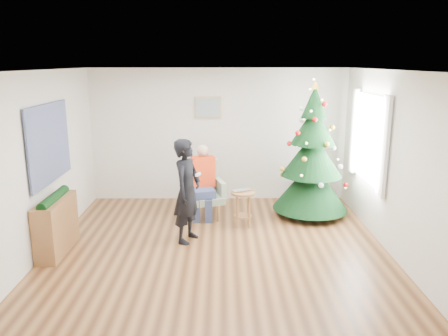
{
  "coord_description": "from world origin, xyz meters",
  "views": [
    {
      "loc": [
        0.07,
        -6.0,
        2.71
      ],
      "look_at": [
        0.1,
        0.6,
        1.1
      ],
      "focal_mm": 35.0,
      "sensor_mm": 36.0,
      "label": 1
    }
  ],
  "objects_px": {
    "christmas_tree": "(312,157)",
    "console": "(56,226)",
    "stool": "(243,209)",
    "armchair": "(202,196)",
    "standing_man": "(187,191)"
  },
  "relations": [
    {
      "from": "armchair",
      "to": "standing_man",
      "type": "height_order",
      "value": "standing_man"
    },
    {
      "from": "standing_man",
      "to": "stool",
      "type": "bearing_deg",
      "value": -34.06
    },
    {
      "from": "stool",
      "to": "console",
      "type": "xyz_separation_m",
      "value": [
        -2.75,
        -1.02,
        0.09
      ]
    },
    {
      "from": "christmas_tree",
      "to": "console",
      "type": "distance_m",
      "value": 4.34
    },
    {
      "from": "christmas_tree",
      "to": "standing_man",
      "type": "bearing_deg",
      "value": -151.4
    },
    {
      "from": "christmas_tree",
      "to": "console",
      "type": "xyz_separation_m",
      "value": [
        -3.99,
        -1.57,
        -0.68
      ]
    },
    {
      "from": "christmas_tree",
      "to": "standing_man",
      "type": "height_order",
      "value": "christmas_tree"
    },
    {
      "from": "christmas_tree",
      "to": "stool",
      "type": "relative_size",
      "value": 3.98
    },
    {
      "from": "christmas_tree",
      "to": "stool",
      "type": "xyz_separation_m",
      "value": [
        -1.24,
        -0.55,
        -0.77
      ]
    },
    {
      "from": "christmas_tree",
      "to": "standing_man",
      "type": "relative_size",
      "value": 1.5
    },
    {
      "from": "armchair",
      "to": "console",
      "type": "bearing_deg",
      "value": -158.81
    },
    {
      "from": "stool",
      "to": "standing_man",
      "type": "bearing_deg",
      "value": -145.36
    },
    {
      "from": "stool",
      "to": "armchair",
      "type": "bearing_deg",
      "value": 143.58
    },
    {
      "from": "armchair",
      "to": "stool",
      "type": "bearing_deg",
      "value": -52.28
    },
    {
      "from": "standing_man",
      "to": "console",
      "type": "height_order",
      "value": "standing_man"
    }
  ]
}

